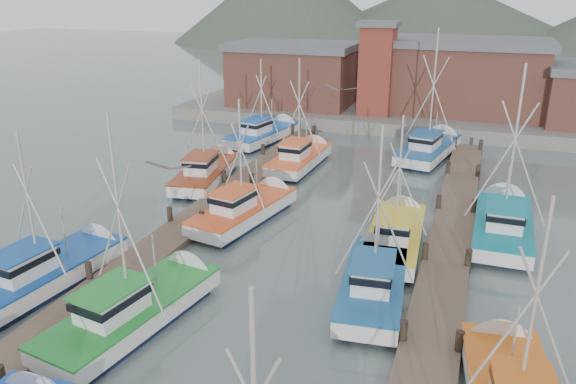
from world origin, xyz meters
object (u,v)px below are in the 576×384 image
(boat_4, at_px, (142,306))
(boat_12, at_px, (302,157))
(lookout_tower, at_px, (377,68))
(boat_8, at_px, (249,208))

(boat_4, bearing_deg, boat_12, 100.17)
(lookout_tower, bearing_deg, boat_8, -95.18)
(boat_8, bearing_deg, boat_4, -78.73)
(lookout_tower, xyz_separation_m, boat_4, (-2.20, -36.60, -4.87))
(lookout_tower, height_order, boat_4, lookout_tower)
(boat_12, bearing_deg, boat_8, -86.28)
(boat_4, distance_m, boat_12, 21.88)
(boat_4, xyz_separation_m, boat_12, (-0.37, 21.88, -0.00))
(boat_12, bearing_deg, lookout_tower, 82.44)
(lookout_tower, relative_size, boat_4, 0.90)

